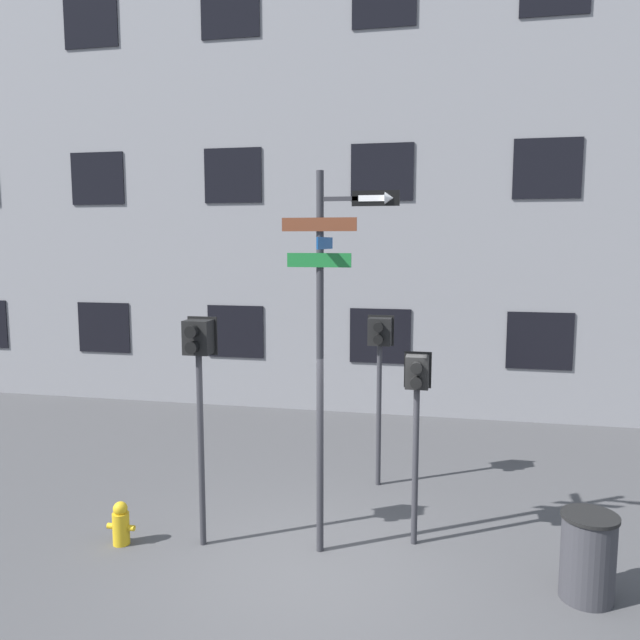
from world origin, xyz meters
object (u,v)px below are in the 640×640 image
pedestrian_signal_left (199,367)px  pedestrian_signal_across (380,351)px  trash_bin (588,557)px  fire_hydrant (121,524)px  street_sign_pole (326,331)px  pedestrian_signal_right (417,396)px

pedestrian_signal_left → pedestrian_signal_across: 3.19m
trash_bin → pedestrian_signal_left: bearing=176.3°
fire_hydrant → street_sign_pole: bearing=7.5°
pedestrian_signal_across → trash_bin: size_ratio=2.84×
pedestrian_signal_left → trash_bin: size_ratio=3.06×
trash_bin → fire_hydrant: bearing=179.1°
street_sign_pole → pedestrian_signal_right: 1.47m
fire_hydrant → trash_bin: 5.68m
fire_hydrant → trash_bin: trash_bin is taller
pedestrian_signal_left → pedestrian_signal_across: size_ratio=1.08×
fire_hydrant → trash_bin: size_ratio=0.59×
fire_hydrant → pedestrian_signal_across: bearing=41.3°
pedestrian_signal_right → pedestrian_signal_across: (-0.69, 1.89, 0.23)m
street_sign_pole → fire_hydrant: street_sign_pole is taller
pedestrian_signal_right → trash_bin: size_ratio=2.59×
pedestrian_signal_right → fire_hydrant: pedestrian_signal_right is taller
pedestrian_signal_right → trash_bin: bearing=-24.4°
pedestrian_signal_across → trash_bin: 4.19m
pedestrian_signal_right → pedestrian_signal_across: size_ratio=0.91×
pedestrian_signal_left → trash_bin: bearing=-3.7°
pedestrian_signal_across → fire_hydrant: pedestrian_signal_across is taller
pedestrian_signal_right → trash_bin: 2.60m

